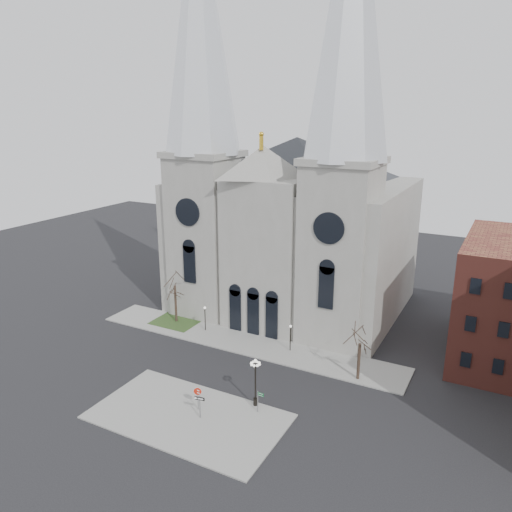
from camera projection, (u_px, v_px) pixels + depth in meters
The scene contains 13 objects.
ground at pixel (193, 384), 52.15m from camera, with size 160.00×160.00×0.00m, color black.
sidewalk_near at pixel (188, 416), 46.55m from camera, with size 18.00×10.00×0.14m, color gray.
sidewalk_far at pixel (244, 342), 61.44m from camera, with size 40.00×6.00×0.14m, color gray.
grass_patch at pixel (177, 322), 67.24m from camera, with size 6.00×5.00×0.18m, color #2A421C.
cathedral at pixel (287, 181), 66.27m from camera, with size 33.00×26.66×54.00m.
tree_left at pixel (175, 283), 65.68m from camera, with size 3.20×3.20×7.50m.
tree_right at pixel (360, 341), 51.75m from camera, with size 3.20×3.20×6.00m.
ped_lamp_left at pixel (205, 314), 63.93m from camera, with size 0.32×0.32×3.26m.
ped_lamp_right at pixel (290, 333), 58.53m from camera, with size 0.32×0.32×3.26m.
stop_sign at pixel (198, 393), 47.06m from camera, with size 0.86×0.09×2.37m.
globe_lamp at pixel (255, 377), 47.33m from camera, with size 1.22×1.22×4.93m.
one_way_sign at pixel (200, 403), 45.83m from camera, with size 0.99×0.23×2.29m.
street_name_sign at pixel (258, 400), 46.73m from camera, with size 0.71×0.09×2.22m.
Camera 1 is at (27.56, -37.68, 27.64)m, focal length 35.00 mm.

